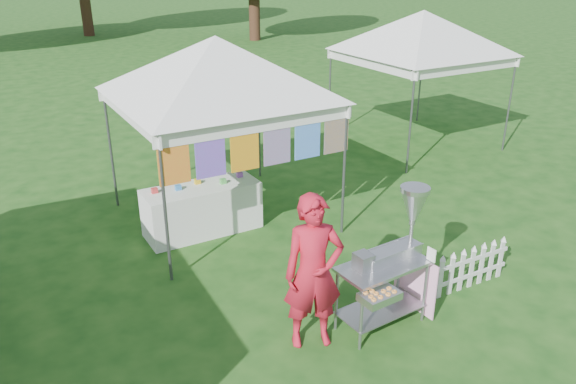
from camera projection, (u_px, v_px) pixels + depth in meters
ground at (344, 328)px, 6.69m from camera, size 120.00×120.00×0.00m
canopy_main at (215, 36)px, 8.30m from camera, size 4.24×4.24×3.45m
canopy_right at (424, 10)px, 12.03m from camera, size 4.24×4.24×3.45m
donut_cart at (396, 249)px, 6.46m from camera, size 1.20×0.89×1.68m
vendor at (314, 273)px, 6.12m from camera, size 0.77×0.63×1.82m
picket_fence at (472, 268)px, 7.41m from camera, size 1.26×0.06×0.56m
display_table at (202, 209)px, 8.88m from camera, size 1.80×0.70×0.78m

